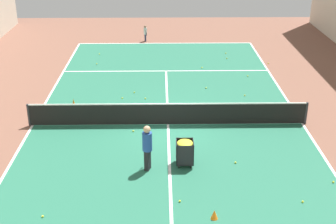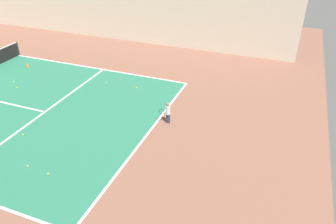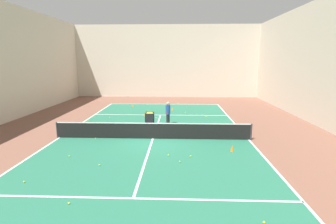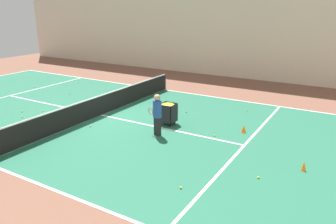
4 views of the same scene
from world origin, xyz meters
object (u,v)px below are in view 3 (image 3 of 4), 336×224
(tennis_net, at_px, (153,131))
(training_cone_1, at_px, (133,106))
(ball_cart, at_px, (150,116))
(training_cone_0, at_px, (145,114))
(coach_at_net, at_px, (168,111))

(tennis_net, bearing_deg, training_cone_1, 105.76)
(ball_cart, bearing_deg, tennis_net, -80.74)
(tennis_net, distance_m, training_cone_1, 11.19)
(tennis_net, height_order, training_cone_0, tennis_net)
(ball_cart, bearing_deg, training_cone_1, 108.51)
(ball_cart, bearing_deg, coach_at_net, 12.19)
(training_cone_1, bearing_deg, tennis_net, -74.24)
(coach_at_net, bearing_deg, training_cone_0, -125.55)
(coach_at_net, height_order, training_cone_1, coach_at_net)
(coach_at_net, bearing_deg, training_cone_1, -133.16)
(training_cone_0, height_order, training_cone_1, training_cone_0)
(ball_cart, height_order, training_cone_0, ball_cart)
(coach_at_net, bearing_deg, tennis_net, 6.96)
(coach_at_net, distance_m, training_cone_1, 8.18)
(coach_at_net, relative_size, training_cone_0, 5.73)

